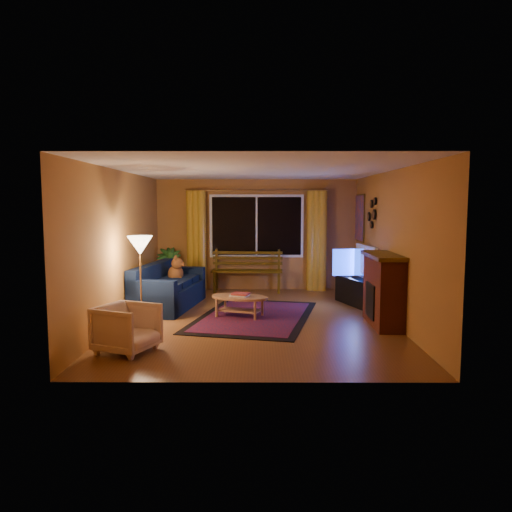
{
  "coord_description": "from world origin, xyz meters",
  "views": [
    {
      "loc": [
        0.04,
        -8.3,
        1.95
      ],
      "look_at": [
        0.0,
        0.3,
        1.05
      ],
      "focal_mm": 35.0,
      "sensor_mm": 36.0,
      "label": 1
    }
  ],
  "objects_px": {
    "bench": "(247,281)",
    "coffee_table": "(240,307)",
    "tv_console": "(360,292)",
    "sofa": "(169,286)",
    "armchair": "(127,326)",
    "floor_lamp": "(141,281)"
  },
  "relations": [
    {
      "from": "floor_lamp",
      "to": "coffee_table",
      "type": "distance_m",
      "value": 1.75
    },
    {
      "from": "bench",
      "to": "coffee_table",
      "type": "bearing_deg",
      "value": -88.62
    },
    {
      "from": "bench",
      "to": "tv_console",
      "type": "relative_size",
      "value": 1.26
    },
    {
      "from": "coffee_table",
      "to": "tv_console",
      "type": "distance_m",
      "value": 2.51
    },
    {
      "from": "tv_console",
      "to": "coffee_table",
      "type": "bearing_deg",
      "value": -174.14
    },
    {
      "from": "bench",
      "to": "coffee_table",
      "type": "height_order",
      "value": "bench"
    },
    {
      "from": "armchair",
      "to": "tv_console",
      "type": "distance_m",
      "value": 4.81
    },
    {
      "from": "tv_console",
      "to": "bench",
      "type": "bearing_deg",
      "value": 128.19
    },
    {
      "from": "sofa",
      "to": "bench",
      "type": "bearing_deg",
      "value": 58.22
    },
    {
      "from": "tv_console",
      "to": "sofa",
      "type": "bearing_deg",
      "value": 164.86
    },
    {
      "from": "bench",
      "to": "sofa",
      "type": "relative_size",
      "value": 0.77
    },
    {
      "from": "coffee_table",
      "to": "tv_console",
      "type": "relative_size",
      "value": 0.82
    },
    {
      "from": "floor_lamp",
      "to": "coffee_table",
      "type": "xyz_separation_m",
      "value": [
        1.55,
        0.62,
        -0.54
      ]
    },
    {
      "from": "sofa",
      "to": "tv_console",
      "type": "height_order",
      "value": "sofa"
    },
    {
      "from": "bench",
      "to": "sofa",
      "type": "bearing_deg",
      "value": -127.63
    },
    {
      "from": "armchair",
      "to": "bench",
      "type": "bearing_deg",
      "value": 4.66
    },
    {
      "from": "sofa",
      "to": "tv_console",
      "type": "xyz_separation_m",
      "value": [
        3.64,
        0.22,
        -0.15
      ]
    },
    {
      "from": "armchair",
      "to": "tv_console",
      "type": "height_order",
      "value": "armchair"
    },
    {
      "from": "sofa",
      "to": "floor_lamp",
      "type": "xyz_separation_m",
      "value": [
        -0.19,
        -1.44,
        0.31
      ]
    },
    {
      "from": "floor_lamp",
      "to": "tv_console",
      "type": "height_order",
      "value": "floor_lamp"
    },
    {
      "from": "coffee_table",
      "to": "tv_console",
      "type": "height_order",
      "value": "tv_console"
    },
    {
      "from": "bench",
      "to": "coffee_table",
      "type": "relative_size",
      "value": 1.54
    }
  ]
}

